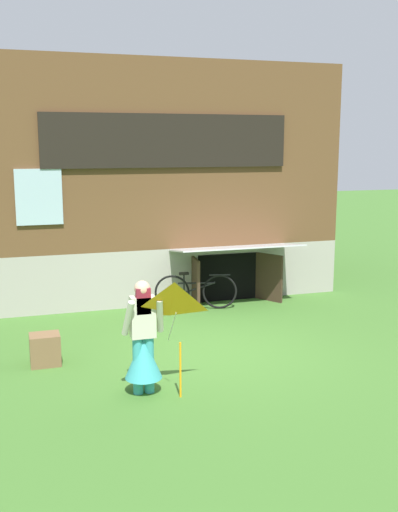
{
  "coord_description": "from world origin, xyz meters",
  "views": [
    {
      "loc": [
        -3.19,
        -9.27,
        3.45
      ],
      "look_at": [
        -0.07,
        0.63,
        1.5
      ],
      "focal_mm": 42.34,
      "sensor_mm": 36.0,
      "label": 1
    }
  ],
  "objects_px": {
    "person": "(143,347)",
    "wooden_crate": "(45,349)",
    "bicycle_black": "(196,291)",
    "kite": "(175,310)"
  },
  "relations": [
    {
      "from": "person",
      "to": "wooden_crate",
      "type": "xyz_separation_m",
      "value": [
        -1.25,
        1.55,
        -0.43
      ]
    },
    {
      "from": "kite",
      "to": "bicycle_black",
      "type": "relative_size",
      "value": 0.95
    },
    {
      "from": "wooden_crate",
      "to": "kite",
      "type": "bearing_deg",
      "value": -51.93
    },
    {
      "from": "bicycle_black",
      "to": "person",
      "type": "bearing_deg",
      "value": -101.84
    },
    {
      "from": "wooden_crate",
      "to": "person",
      "type": "bearing_deg",
      "value": -51.09
    },
    {
      "from": "person",
      "to": "kite",
      "type": "relative_size",
      "value": 1.0
    },
    {
      "from": "bicycle_black",
      "to": "wooden_crate",
      "type": "height_order",
      "value": "bicycle_black"
    },
    {
      "from": "kite",
      "to": "bicycle_black",
      "type": "distance_m",
      "value": 4.8
    },
    {
      "from": "person",
      "to": "bicycle_black",
      "type": "distance_m",
      "value": 4.42
    },
    {
      "from": "person",
      "to": "kite",
      "type": "xyz_separation_m",
      "value": [
        0.33,
        -0.47,
        0.62
      ]
    }
  ]
}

